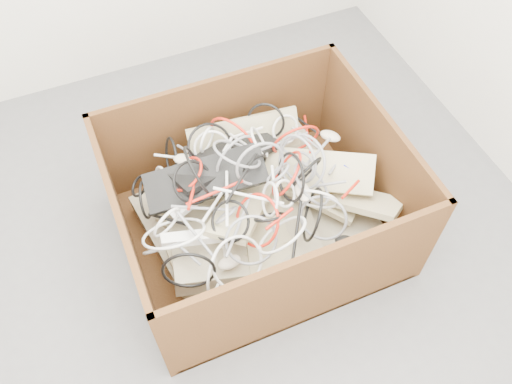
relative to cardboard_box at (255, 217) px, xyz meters
name	(u,v)px	position (x,y,z in m)	size (l,w,h in m)	color
ground	(224,278)	(-0.21, -0.16, -0.15)	(3.00, 3.00, 0.00)	#555557
room_shell	(200,50)	(-0.21, -0.16, 1.10)	(3.04, 3.04, 2.50)	silver
cardboard_box	(255,217)	(0.00, 0.00, 0.00)	(1.14, 0.95, 0.57)	#391F0E
keyboard_pile	(259,189)	(0.04, 0.04, 0.13)	(1.03, 0.78, 0.35)	tan
mice_scatter	(261,196)	(0.01, -0.04, 0.20)	(0.86, 0.65, 0.21)	beige
power_strip_left	(200,193)	(-0.21, 0.06, 0.21)	(0.29, 0.05, 0.04)	white
power_strip_right	(193,238)	(-0.30, -0.11, 0.19)	(0.25, 0.05, 0.04)	white
vga_plug	(350,166)	(0.43, -0.03, 0.19)	(0.04, 0.04, 0.02)	#0C17BD
cable_tangle	(246,187)	(-0.04, -0.01, 0.26)	(0.95, 0.82, 0.44)	silver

